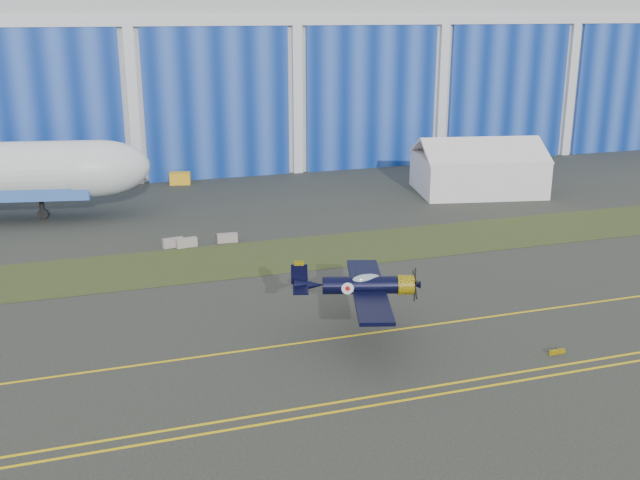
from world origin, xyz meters
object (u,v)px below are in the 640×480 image
object	(u,v)px
shipping_container	(42,186)
warbird	(361,285)
tug	(180,178)
tent	(478,164)

from	to	relation	value
shipping_container	warbird	bearing A→B (deg)	-52.11
shipping_container	tug	bearing A→B (deg)	20.69
tent	warbird	bearing A→B (deg)	-117.62
warbird	tent	world-z (taller)	tent
tug	warbird	bearing A→B (deg)	-71.15
warbird	shipping_container	xyz separation A→B (m)	(-22.19, 50.64, -2.62)
shipping_container	tug	size ratio (longest dim) A/B	2.35
shipping_container	tent	bearing A→B (deg)	-0.97
warbird	shipping_container	distance (m)	55.35
warbird	tug	distance (m)	52.91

